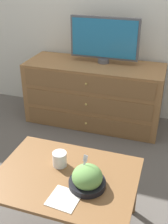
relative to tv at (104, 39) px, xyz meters
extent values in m
plane|color=#56514C|center=(-0.04, 0.21, -0.88)|extent=(12.00, 12.00, 0.00)
cube|color=olive|center=(-0.08, -0.07, -0.56)|extent=(1.38, 0.51, 0.64)
cube|color=brown|center=(-0.08, -0.33, -0.77)|extent=(1.27, 0.01, 0.17)
sphere|color=tan|center=(-0.08, -0.34, -0.77)|extent=(0.02, 0.02, 0.02)
cube|color=brown|center=(-0.08, -0.33, -0.56)|extent=(1.27, 0.01, 0.17)
sphere|color=tan|center=(-0.08, -0.34, -0.56)|extent=(0.02, 0.02, 0.02)
cube|color=brown|center=(-0.08, -0.33, -0.34)|extent=(1.27, 0.01, 0.17)
sphere|color=tan|center=(-0.08, -0.34, -0.34)|extent=(0.02, 0.02, 0.02)
cylinder|color=#515156|center=(0.00, 0.00, -0.21)|extent=(0.12, 0.12, 0.04)
cube|color=#515156|center=(0.00, 0.00, 0.01)|extent=(0.68, 0.04, 0.40)
cube|color=#1E6B9E|center=(0.00, -0.02, 0.01)|extent=(0.64, 0.01, 0.36)
cube|color=brown|center=(0.17, -1.48, -0.45)|extent=(0.82, 0.61, 0.02)
cylinder|color=brown|center=(-0.21, -1.22, -0.67)|extent=(0.04, 0.04, 0.42)
cylinder|color=brown|center=(0.54, -1.22, -0.67)|extent=(0.04, 0.04, 0.42)
cylinder|color=black|center=(0.31, -1.53, -0.42)|extent=(0.21, 0.21, 0.04)
ellipsoid|color=#66994C|center=(0.31, -1.53, -0.37)|extent=(0.17, 0.17, 0.13)
cube|color=silver|center=(0.29, -1.52, -0.34)|extent=(0.02, 0.06, 0.14)
cube|color=silver|center=(0.29, -1.49, -0.27)|extent=(0.03, 0.02, 0.03)
cylinder|color=beige|center=(0.10, -1.41, -0.41)|extent=(0.08, 0.08, 0.06)
cylinder|color=white|center=(0.10, -1.41, -0.39)|extent=(0.09, 0.09, 0.09)
cube|color=silver|center=(0.23, -1.66, -0.43)|extent=(0.17, 0.17, 0.00)
camera|label=1|loc=(0.66, -2.65, 0.66)|focal=45.00mm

